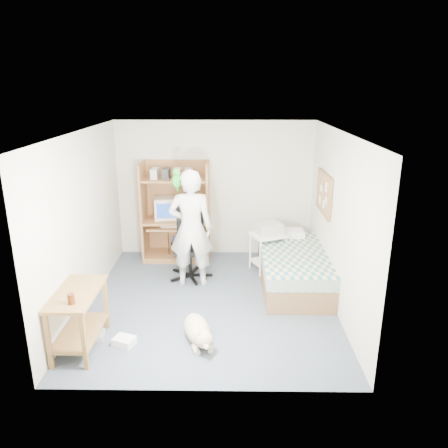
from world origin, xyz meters
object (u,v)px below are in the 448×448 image
(side_desk, at_px, (78,311))
(office_chair, at_px, (190,253))
(bed, at_px, (293,268))
(person, at_px, (191,229))
(printer_cart, at_px, (268,246))
(computer_hutch, at_px, (176,215))
(dog, at_px, (198,330))

(side_desk, height_order, office_chair, office_chair)
(bed, xyz_separation_m, person, (-1.63, -0.02, 0.66))
(office_chair, relative_size, person, 0.60)
(side_desk, height_order, printer_cart, side_desk)
(computer_hutch, relative_size, dog, 1.93)
(person, relative_size, dog, 2.03)
(side_desk, distance_m, dog, 1.48)
(office_chair, bearing_deg, bed, -11.47)
(computer_hutch, distance_m, printer_cart, 1.77)
(computer_hutch, relative_size, office_chair, 1.58)
(side_desk, bearing_deg, printer_cart, 43.76)
(bed, height_order, printer_cart, printer_cart)
(office_chair, bearing_deg, person, -82.20)
(computer_hutch, relative_size, bed, 0.89)
(printer_cart, bearing_deg, dog, -139.30)
(office_chair, height_order, dog, office_chair)
(printer_cart, bearing_deg, office_chair, 167.46)
(printer_cart, bearing_deg, bed, -81.50)
(person, xyz_separation_m, printer_cart, (1.27, 0.59, -0.50))
(computer_hutch, relative_size, printer_cart, 2.60)
(dog, bearing_deg, person, 79.66)
(computer_hutch, xyz_separation_m, dog, (0.58, -2.81, -0.66))
(computer_hutch, relative_size, person, 0.95)
(computer_hutch, relative_size, side_desk, 1.80)
(computer_hutch, height_order, dog, computer_hutch)
(bed, relative_size, dog, 2.16)
(dog, distance_m, printer_cart, 2.50)
(office_chair, xyz_separation_m, printer_cart, (1.32, 0.27, 0.04))
(computer_hutch, bearing_deg, office_chair, -69.15)
(office_chair, xyz_separation_m, person, (0.05, -0.31, 0.54))
(office_chair, bearing_deg, side_desk, -120.55)
(computer_hutch, bearing_deg, person, -72.15)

